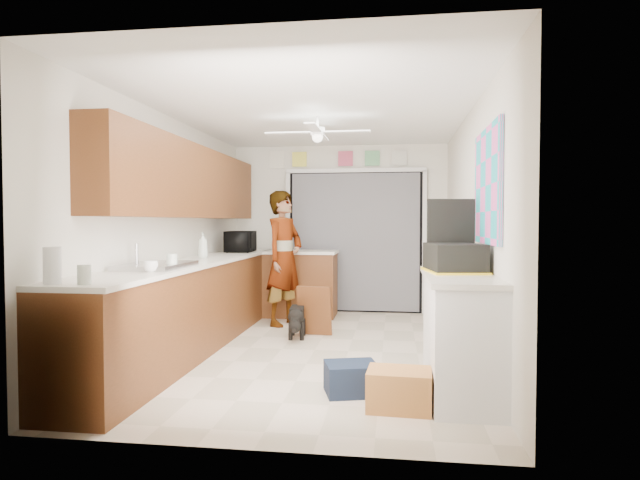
{
  "coord_description": "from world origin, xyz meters",
  "views": [
    {
      "loc": [
        0.82,
        -5.54,
        1.36
      ],
      "look_at": [
        0.0,
        0.4,
        1.15
      ],
      "focal_mm": 30.0,
      "sensor_mm": 36.0,
      "label": 1
    }
  ],
  "objects": [
    {
      "name": "floor",
      "position": [
        0.0,
        0.0,
        0.0
      ],
      "size": [
        5.0,
        5.0,
        0.0
      ],
      "primitive_type": "plane",
      "color": "beige",
      "rests_on": "ground"
    },
    {
      "name": "ceiling",
      "position": [
        0.0,
        0.0,
        2.5
      ],
      "size": [
        5.0,
        5.0,
        0.0
      ],
      "primitive_type": "plane",
      "rotation": [
        3.14,
        0.0,
        0.0
      ],
      "color": "white",
      "rests_on": "ground"
    },
    {
      "name": "wall_back",
      "position": [
        0.0,
        2.5,
        1.25
      ],
      "size": [
        3.2,
        0.0,
        3.2
      ],
      "primitive_type": "plane",
      "rotation": [
        1.57,
        0.0,
        0.0
      ],
      "color": "silver",
      "rests_on": "ground"
    },
    {
      "name": "wall_front",
      "position": [
        0.0,
        -2.5,
        1.25
      ],
      "size": [
        3.2,
        0.0,
        3.2
      ],
      "primitive_type": "plane",
      "rotation": [
        -1.57,
        0.0,
        0.0
      ],
      "color": "silver",
      "rests_on": "ground"
    },
    {
      "name": "wall_left",
      "position": [
        -1.6,
        0.0,
        1.25
      ],
      "size": [
        0.0,
        5.0,
        5.0
      ],
      "primitive_type": "plane",
      "rotation": [
        1.57,
        0.0,
        1.57
      ],
      "color": "silver",
      "rests_on": "ground"
    },
    {
      "name": "wall_right",
      "position": [
        1.6,
        0.0,
        1.25
      ],
      "size": [
        0.0,
        5.0,
        5.0
      ],
      "primitive_type": "plane",
      "rotation": [
        1.57,
        0.0,
        -1.57
      ],
      "color": "silver",
      "rests_on": "ground"
    },
    {
      "name": "left_base_cabinets",
      "position": [
        -1.3,
        0.0,
        0.45
      ],
      "size": [
        0.6,
        4.8,
        0.9
      ],
      "primitive_type": "cube",
      "color": "brown",
      "rests_on": "floor"
    },
    {
      "name": "left_countertop",
      "position": [
        -1.29,
        0.0,
        0.92
      ],
      "size": [
        0.62,
        4.8,
        0.04
      ],
      "primitive_type": "cube",
      "color": "white",
      "rests_on": "left_base_cabinets"
    },
    {
      "name": "upper_cabinets",
      "position": [
        -1.44,
        0.2,
        1.8
      ],
      "size": [
        0.32,
        4.0,
        0.8
      ],
      "primitive_type": "cube",
      "color": "brown",
      "rests_on": "wall_left"
    },
    {
      "name": "sink_basin",
      "position": [
        -1.29,
        -1.0,
        0.95
      ],
      "size": [
        0.5,
        0.76,
        0.06
      ],
      "primitive_type": "cube",
      "color": "silver",
      "rests_on": "left_countertop"
    },
    {
      "name": "faucet",
      "position": [
        -1.48,
        -1.0,
        1.05
      ],
      "size": [
        0.03,
        0.03,
        0.22
      ],
      "primitive_type": "cylinder",
      "color": "silver",
      "rests_on": "left_countertop"
    },
    {
      "name": "peninsula_base",
      "position": [
        -0.5,
        2.0,
        0.45
      ],
      "size": [
        1.0,
        0.6,
        0.9
      ],
      "primitive_type": "cube",
      "color": "brown",
      "rests_on": "floor"
    },
    {
      "name": "peninsula_top",
      "position": [
        -0.5,
        2.0,
        0.92
      ],
      "size": [
        1.04,
        0.64,
        0.04
      ],
      "primitive_type": "cube",
      "color": "white",
      "rests_on": "peninsula_base"
    },
    {
      "name": "back_opening_recess",
      "position": [
        0.25,
        2.47,
        1.05
      ],
      "size": [
        2.0,
        0.06,
        2.1
      ],
      "primitive_type": "cube",
      "color": "black",
      "rests_on": "wall_back"
    },
    {
      "name": "curtain_panel",
      "position": [
        0.25,
        2.43,
        1.05
      ],
      "size": [
        1.9,
        0.03,
        2.05
      ],
      "primitive_type": "cube",
      "color": "gray",
      "rests_on": "wall_back"
    },
    {
      "name": "door_trim_left",
      "position": [
        -0.77,
        2.44,
        1.05
      ],
      "size": [
        0.06,
        0.04,
        2.1
      ],
      "primitive_type": "cube",
      "color": "white",
      "rests_on": "wall_back"
    },
    {
      "name": "door_trim_right",
      "position": [
        1.27,
        2.44,
        1.05
      ],
      "size": [
        0.06,
        0.04,
        2.1
      ],
      "primitive_type": "cube",
      "color": "white",
      "rests_on": "wall_back"
    },
    {
      "name": "door_trim_head",
      "position": [
        0.25,
        2.44,
        2.12
      ],
      "size": [
        2.1,
        0.04,
        0.06
      ],
      "primitive_type": "cube",
      "color": "white",
      "rests_on": "wall_back"
    },
    {
      "name": "header_frame_0",
      "position": [
        -0.6,
        2.47,
        2.3
      ],
      "size": [
        0.22,
        0.02,
        0.22
      ],
      "primitive_type": "cube",
      "color": "#EFEB4F",
      "rests_on": "wall_back"
    },
    {
      "name": "header_frame_2",
      "position": [
        0.1,
        2.47,
        2.3
      ],
      "size": [
        0.22,
        0.02,
        0.22
      ],
      "primitive_type": "cube",
      "color": "#C74A6A",
      "rests_on": "wall_back"
    },
    {
      "name": "header_frame_3",
      "position": [
        0.5,
        2.47,
        2.3
      ],
      "size": [
        0.22,
        0.02,
        0.22
      ],
      "primitive_type": "cube",
      "color": "#63AE76",
      "rests_on": "wall_back"
    },
    {
      "name": "header_frame_4",
      "position": [
        0.9,
        2.47,
        2.3
      ],
      "size": [
        0.22,
        0.02,
        0.22
      ],
      "primitive_type": "cube",
      "color": "beige",
      "rests_on": "wall_back"
    },
    {
      "name": "route66_sign",
      "position": [
        -0.95,
        2.47,
        2.3
      ],
      "size": [
        0.22,
        0.02,
        0.26
      ],
      "primitive_type": "cube",
      "color": "silver",
      "rests_on": "wall_back"
    },
    {
      "name": "right_counter_base",
      "position": [
        1.35,
        -1.2,
        0.45
      ],
      "size": [
        0.5,
        1.4,
        0.9
      ],
      "primitive_type": "cube",
      "color": "white",
      "rests_on": "floor"
    },
    {
      "name": "right_counter_top",
      "position": [
        1.34,
        -1.2,
        0.92
      ],
      "size": [
        0.54,
        1.44,
        0.04
      ],
      "primitive_type": "cube",
      "color": "white",
      "rests_on": "right_counter_base"
    },
    {
      "name": "abstract_painting",
      "position": [
        1.58,
        -1.0,
        1.65
      ],
      "size": [
        0.03,
        1.15,
        0.95
      ],
      "primitive_type": "cube",
      "color": "#E955AD",
      "rests_on": "wall_right"
    },
    {
      "name": "ceiling_fan",
      "position": [
        0.0,
        0.2,
        2.32
      ],
      "size": [
        1.14,
        1.14,
        0.24
      ],
      "primitive_type": "cube",
      "color": "white",
      "rests_on": "ceiling"
    },
    {
      "name": "microwave",
      "position": [
        -1.26,
        1.55,
        1.08
      ],
      "size": [
        0.38,
        0.54,
        0.29
      ],
      "primitive_type": "imported",
      "rotation": [
        0.0,
        0.0,
        1.64
      ],
      "color": "black",
      "rests_on": "left_countertop"
    },
    {
      "name": "soap_bottle",
      "position": [
        -1.35,
        0.33,
        1.09
      ],
      "size": [
        0.15,
        0.15,
        0.3
      ],
      "primitive_type": "imported",
      "rotation": [
        0.0,
        0.0,
        0.34
      ],
      "color": "silver",
      "rests_on": "left_countertop"
    },
    {
      "name": "cup",
      "position": [
        -1.17,
        -1.37,
        0.99
      ],
      "size": [
        0.12,
        0.12,
        0.09
      ],
      "primitive_type": "imported",
      "rotation": [
        0.0,
        0.0,
        -0.03
      ],
      "color": "white",
      "rests_on": "left_countertop"
    },
    {
      "name": "jar_a",
      "position": [
        -1.14,
        -1.02,
        1.01
      ],
      "size": [
        0.11,
        0.11,
        0.13
      ],
      "primitive_type": "cylinder",
      "rotation": [
        0.0,
        0.0,
        -0.23
      ],
      "color": "silver",
      "rests_on": "left_countertop"
    },
    {
      "name": "jar_b",
      "position": [
        -1.22,
        -2.25,
        1.01
      ],
      "size": [
        0.09,
        0.09,
        0.13
      ],
      "primitive_type": "cylinder",
      "rotation": [
        0.0,
        0.0,
        0.02
      ],
      "color": "silver",
      "rests_on": "left_countertop"
    },
    {
      "name": "paper_towel_roll",
      "position": [
        -1.45,
        -2.25,
        1.06
      ],
      "size": [
        0.14,
        0.14,
        0.25
      ],
      "primitive_type": "cylinder",
      "rotation": [
        0.0,
        0.0,
        0.28
      ],
      "color": "white",
      "rests_on": "left_countertop"
    },
    {
      "name": "suitcase",
      "position": [
        1.32,
        -1.01,
        1.06
      ],
      "size": [
        0.49,
        0.6,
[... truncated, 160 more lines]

